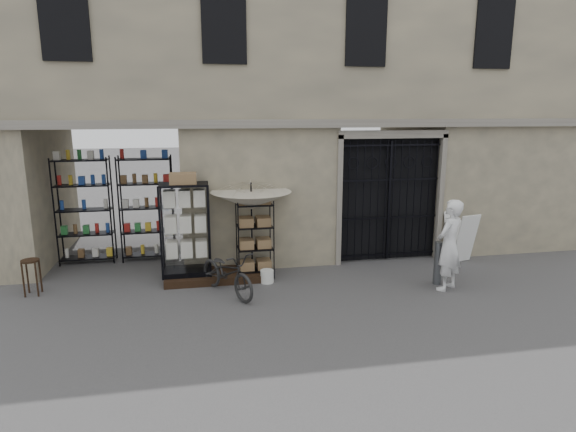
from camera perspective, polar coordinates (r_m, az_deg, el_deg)
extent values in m
plane|color=black|center=(9.42, 6.49, -9.67)|extent=(80.00, 80.00, 0.00)
cube|color=gray|center=(12.64, 1.41, 16.83)|extent=(14.00, 4.00, 9.00)
cube|color=black|center=(11.45, -19.91, 1.46)|extent=(3.00, 1.70, 3.00)
cube|color=black|center=(11.99, -19.70, 0.73)|extent=(2.70, 0.50, 2.50)
cube|color=black|center=(11.65, 11.59, 2.14)|extent=(2.50, 0.06, 3.00)
cube|color=black|center=(11.52, 11.88, 1.76)|extent=(0.05, 0.05, 2.80)
cube|color=black|center=(10.46, -8.87, -7.02)|extent=(2.00, 0.90, 0.15)
cube|color=black|center=(10.44, -11.84, -6.43)|extent=(1.12, 0.93, 0.11)
cube|color=silver|center=(9.92, -11.39, -1.93)|extent=(0.83, 0.38, 1.80)
cube|color=silver|center=(10.21, -12.04, -2.16)|extent=(0.92, 0.72, 1.50)
cube|color=olive|center=(9.99, -12.33, 4.08)|extent=(0.65, 0.59, 0.21)
cube|color=black|center=(10.33, -3.95, -2.65)|extent=(0.87, 0.72, 1.70)
cube|color=olive|center=(10.34, -3.95, -2.93)|extent=(0.73, 0.59, 1.27)
cylinder|color=black|center=(10.38, -4.32, -1.60)|extent=(0.04, 0.04, 2.04)
imported|color=#B2AA97|center=(10.22, -4.39, 2.43)|extent=(1.62, 1.65, 1.37)
cylinder|color=silver|center=(10.14, -2.50, -7.15)|extent=(0.31, 0.31, 0.27)
imported|color=black|center=(9.64, -7.14, -9.16)|extent=(0.96, 1.07, 1.70)
cylinder|color=black|center=(10.55, -28.26, -4.68)|extent=(0.35, 0.35, 0.03)
cube|color=black|center=(10.65, -28.07, -6.47)|extent=(0.27, 0.27, 0.69)
cylinder|color=#56595D|center=(10.42, 17.36, -5.35)|extent=(0.19, 0.19, 0.90)
imported|color=silver|center=(10.32, 18.19, -8.22)|extent=(1.59, 1.89, 0.44)
cube|color=silver|center=(11.97, 20.35, -2.53)|extent=(0.60, 0.40, 1.16)
cube|color=silver|center=(12.22, 19.17, -2.15)|extent=(0.60, 0.40, 1.16)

